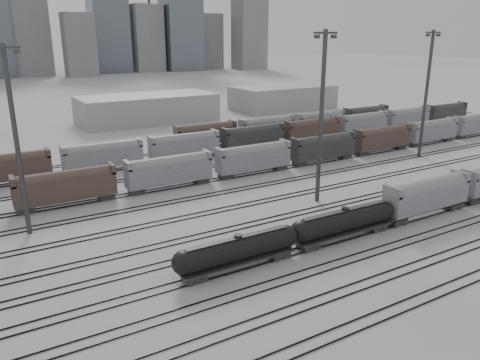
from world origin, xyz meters
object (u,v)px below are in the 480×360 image
hopper_car_a (427,194)px  light_mast_c (321,114)px  tank_car_a (238,250)px  tank_car_b (344,221)px

hopper_car_a → light_mast_c: light_mast_c is taller
hopper_car_a → light_mast_c: bearing=126.5°
tank_car_a → hopper_car_a: size_ratio=1.05×
tank_car_a → hopper_car_a: 31.58m
tank_car_a → light_mast_c: 28.02m
tank_car_b → light_mast_c: 18.31m
tank_car_a → tank_car_b: (15.81, 0.00, 0.10)m
tank_car_b → light_mast_c: size_ratio=0.64×
hopper_car_a → light_mast_c: size_ratio=0.58×
tank_car_b → light_mast_c: light_mast_c is taller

